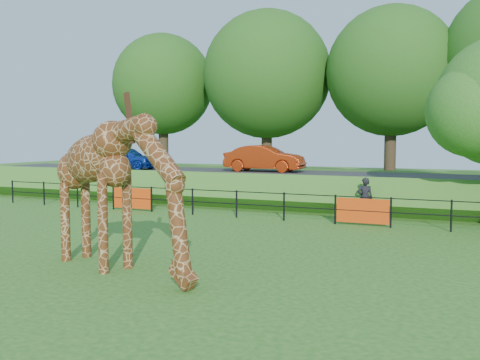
{
  "coord_description": "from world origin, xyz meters",
  "views": [
    {
      "loc": [
        6.59,
        -11.38,
        3.25
      ],
      "look_at": [
        0.51,
        2.59,
        2.0
      ],
      "focal_mm": 40.0,
      "sensor_mm": 36.0,
      "label": 1
    }
  ],
  "objects_px": {
    "car_blue": "(126,158)",
    "car_red": "(264,158)",
    "giraffe": "(119,194)",
    "visitor": "(365,198)"
  },
  "relations": [
    {
      "from": "giraffe",
      "to": "visitor",
      "type": "bearing_deg",
      "value": 89.51
    },
    {
      "from": "car_blue",
      "to": "car_red",
      "type": "xyz_separation_m",
      "value": [
        7.9,
        1.07,
        0.05
      ]
    },
    {
      "from": "car_blue",
      "to": "car_red",
      "type": "relative_size",
      "value": 0.9
    },
    {
      "from": "car_blue",
      "to": "visitor",
      "type": "relative_size",
      "value": 2.27
    },
    {
      "from": "giraffe",
      "to": "visitor",
      "type": "xyz_separation_m",
      "value": [
        3.88,
        10.65,
        -1.07
      ]
    },
    {
      "from": "car_blue",
      "to": "car_red",
      "type": "height_order",
      "value": "car_red"
    },
    {
      "from": "car_blue",
      "to": "car_red",
      "type": "distance_m",
      "value": 7.97
    },
    {
      "from": "giraffe",
      "to": "car_blue",
      "type": "relative_size",
      "value": 1.42
    },
    {
      "from": "giraffe",
      "to": "car_blue",
      "type": "xyz_separation_m",
      "value": [
        -10.12,
        14.46,
        0.17
      ]
    },
    {
      "from": "giraffe",
      "to": "car_red",
      "type": "bearing_deg",
      "value": 117.64
    }
  ]
}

